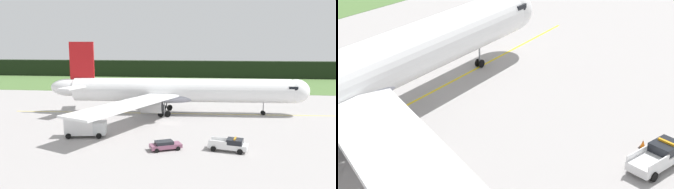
{
  "view_description": "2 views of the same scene",
  "coord_description": "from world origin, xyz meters",
  "views": [
    {
      "loc": [
        7.23,
        -58.95,
        14.73
      ],
      "look_at": [
        -0.69,
        6.82,
        4.33
      ],
      "focal_mm": 34.32,
      "sensor_mm": 36.0,
      "label": 1
    },
    {
      "loc": [
        -25.11,
        -26.32,
        22.02
      ],
      "look_at": [
        7.03,
        -3.3,
        4.25
      ],
      "focal_mm": 57.37,
      "sensor_mm": 36.0,
      "label": 2
    }
  ],
  "objects": [
    {
      "name": "ground",
      "position": [
        0.0,
        0.0,
        0.0
      ],
      "size": [
        320.0,
        320.0,
        0.0
      ],
      "primitive_type": "plane",
      "color": "#A09C9A"
    },
    {
      "name": "grass_verge",
      "position": [
        0.0,
        61.35,
        0.02
      ],
      "size": [
        320.0,
        47.35,
        0.04
      ],
      "primitive_type": "cube",
      "color": "#4E7238",
      "rests_on": "ground"
    },
    {
      "name": "distant_tree_line",
      "position": [
        0.0,
        86.2,
        3.67
      ],
      "size": [
        288.0,
        6.01,
        7.35
      ],
      "primitive_type": "cube",
      "color": "black",
      "rests_on": "ground"
    },
    {
      "name": "taxiway_centerline_main",
      "position": [
        1.9,
        8.23,
        0.0
      ],
      "size": [
        72.91,
        3.87,
        0.01
      ],
      "primitive_type": "cube",
      "rotation": [
        0.0,
        0.0,
        0.05
      ],
      "color": "yellow",
      "rests_on": "ground"
    },
    {
      "name": "airliner",
      "position": [
        0.95,
        8.19,
        4.93
      ],
      "size": [
        54.99,
        53.06,
        15.25
      ],
      "color": "white",
      "rests_on": "ground"
    },
    {
      "name": "ops_pickup_truck",
      "position": [
        10.59,
        -15.19,
        0.9
      ],
      "size": [
        5.68,
        3.27,
        1.94
      ],
      "color": "white",
      "rests_on": "ground"
    },
    {
      "name": "catering_truck",
      "position": [
        -12.07,
        -10.92,
        1.8
      ],
      "size": [
        6.68,
        3.53,
        3.58
      ],
      "color": "silver",
      "rests_on": "ground"
    },
    {
      "name": "staff_car",
      "position": [
        1.64,
        -15.82,
        0.7
      ],
      "size": [
        4.76,
        3.46,
        1.3
      ],
      "color": "#814962",
      "rests_on": "ground"
    },
    {
      "name": "apron_cone",
      "position": [
        12.58,
        -13.11,
        0.35
      ],
      "size": [
        0.57,
        0.57,
        0.72
      ],
      "color": "black",
      "rests_on": "ground"
    }
  ]
}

